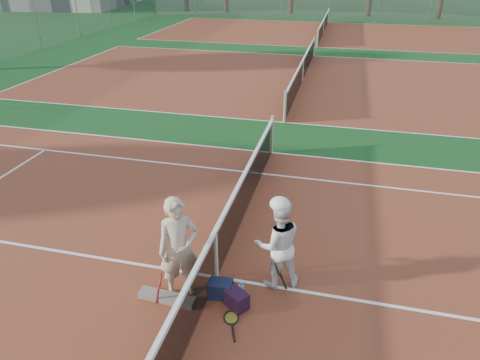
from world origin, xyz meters
name	(u,v)px	position (x,y,z in m)	size (l,w,h in m)	color
ground	(217,277)	(0.00, 0.00, 0.00)	(130.00, 130.00, 0.00)	#113E17
court_main	(217,277)	(0.00, 0.00, 0.00)	(23.77, 10.97, 0.01)	brown
court_far_a	(302,81)	(0.00, 13.50, 0.00)	(23.77, 10.97, 0.01)	brown
court_far_b	(323,33)	(0.00, 27.00, 0.00)	(23.77, 10.97, 0.01)	brown
net_main	(216,254)	(0.00, 0.00, 0.51)	(0.10, 10.98, 1.02)	black
net_far_a	(303,70)	(0.00, 13.50, 0.51)	(0.10, 10.98, 1.02)	black
net_far_b	(324,26)	(0.00, 27.00, 0.51)	(0.10, 10.98, 1.02)	black
fence_back	(330,1)	(0.00, 34.00, 1.50)	(32.00, 0.06, 3.00)	slate
player_a	(179,249)	(-0.46, -0.48, 0.90)	(0.66, 0.43, 1.80)	#BDAC92
player_b	(278,244)	(1.03, 0.12, 0.81)	(0.79, 0.61, 1.62)	white
racket_red	(161,288)	(-0.69, -0.79, 0.30)	(0.16, 0.27, 0.59)	maroon
racket_black_held	(277,275)	(1.07, -0.03, 0.29)	(0.23, 0.27, 0.57)	black
racket_spare	(231,318)	(0.49, -0.87, 0.01)	(0.60, 0.27, 0.03)	black
sports_bag_navy	(221,289)	(0.19, -0.43, 0.15)	(0.38, 0.26, 0.30)	black
sports_bag_purple	(237,300)	(0.51, -0.60, 0.15)	(0.36, 0.25, 0.30)	black
net_cover_canvas	(167,298)	(-0.64, -0.72, 0.05)	(0.96, 0.22, 0.10)	slate
water_bottle	(241,292)	(0.54, -0.42, 0.15)	(0.09, 0.09, 0.30)	#C9DFFF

